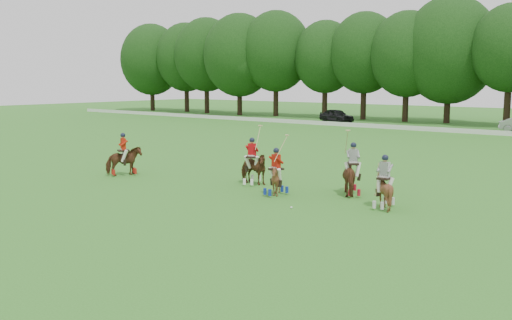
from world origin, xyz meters
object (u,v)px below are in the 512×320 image
Objects in this scene: polo_red_a at (124,160)px; polo_ball at (291,208)px; polo_red_b at (252,168)px; polo_stripe_a at (353,176)px; car_left at (336,116)px; polo_stripe_b at (384,190)px; polo_red_c at (276,179)px.

polo_red_a is 24.92× the size of polo_ball.
polo_red_b is 0.98× the size of polo_stripe_a.
car_left is at bearing 121.57° from polo_stripe_a.
polo_stripe_b is 3.69m from polo_ball.
polo_ball is (11.34, -0.88, -0.76)m from polo_red_a.
polo_red_b reaches higher than polo_ball.
polo_stripe_a is (22.39, -36.44, 0.04)m from car_left.
polo_red_b reaches higher than polo_red_c.
polo_stripe_a is 31.64× the size of polo_ball.
polo_red_c is at bearing -172.39° from polo_stripe_b.
polo_red_a is 7.21m from polo_red_b.
polo_stripe_b is at bearing -6.18° from polo_red_b.
car_left is 1.63× the size of polo_stripe_a.
polo_ball is at bearing -34.60° from polo_red_b.
polo_red_a is 11.40m from polo_ball.
polo_stripe_a is at bearing -129.90° from car_left.
polo_stripe_a is 1.35× the size of polo_stripe_b.
polo_red_c reaches higher than polo_red_a.
polo_ball is (4.48, -3.09, -0.76)m from polo_red_b.
car_left is at bearing 104.92° from polo_red_a.
polo_red_c is at bearing -134.26° from car_left.
polo_red_a is 12.25m from polo_stripe_a.
car_left is at bearing 115.03° from polo_red_b.
car_left is 45.31m from polo_stripe_b.
polo_red_c reaches higher than polo_ball.
polo_red_b is at bearing 150.24° from polo_red_c.
polo_red_c is 3.35m from polo_stripe_a.
polo_red_b is at bearing 17.83° from polo_red_a.
car_left is 2.19× the size of polo_stripe_b.
polo_red_c is (19.87, -38.65, -0.06)m from car_left.
car_left is at bearing 117.21° from polo_red_c.
polo_red_c is 29.21× the size of polo_ball.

